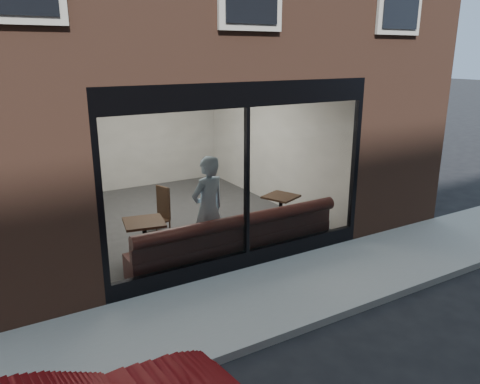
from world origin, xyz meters
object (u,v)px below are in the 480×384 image
cafe_table_left (144,222)px  cafe_chair_left (157,221)px  person (208,209)px  cafe_table_right (281,197)px  banquette (235,247)px

cafe_table_left → cafe_chair_left: 1.53m
person → cafe_table_left: bearing=-42.2°
person → cafe_table_right: 2.08m
cafe_table_left → cafe_table_right: size_ratio=1.11×
person → cafe_table_right: size_ratio=3.10×
banquette → person: (-0.42, 0.22, 0.74)m
person → cafe_table_right: person is taller
cafe_table_right → banquette: bearing=-153.6°
banquette → cafe_table_left: 1.70m
banquette → cafe_table_left: size_ratio=5.77×
cafe_table_right → cafe_chair_left: size_ratio=1.61×
cafe_table_right → cafe_chair_left: bearing=151.7°
cafe_table_left → cafe_table_right: cafe_table_left is taller
person → cafe_table_right: bearing=-178.6°
cafe_table_right → person: bearing=-164.3°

